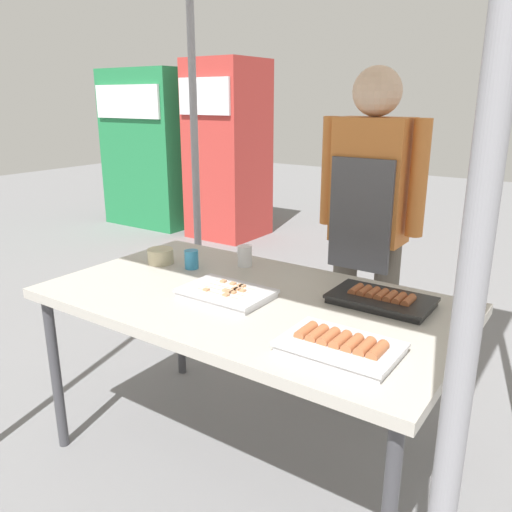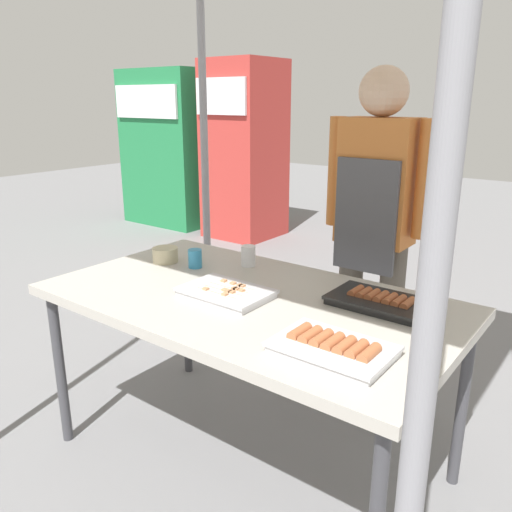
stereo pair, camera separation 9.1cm
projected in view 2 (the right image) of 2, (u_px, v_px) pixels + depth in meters
The scene contains 11 objects.
ground_plane at pixel (249, 458), 2.23m from camera, with size 18.00×18.00×0.00m, color slate.
stall_table at pixel (248, 308), 2.03m from camera, with size 1.60×0.90×0.75m.
tray_grilled_sausages at pixel (381, 301), 1.90m from camera, with size 0.37×0.22×0.05m.
tray_meat_skewers at pixel (226, 293), 2.00m from camera, with size 0.34×0.23×0.04m.
tray_pork_links at pixel (333, 347), 1.55m from camera, with size 0.35×0.24×0.06m.
condiment_bowl at pixel (165, 255), 2.42m from camera, with size 0.12×0.12×0.07m, color #BFB28C.
drink_cup_near_edge at pixel (248, 256), 2.36m from camera, with size 0.07×0.07×0.09m, color white.
drink_cup_by_wok at pixel (195, 258), 2.34m from camera, with size 0.06×0.06×0.08m, color #338CBF.
vendor_woman at pixel (375, 213), 2.45m from camera, with size 0.52×0.23×1.63m.
neighbor_stall_left at pixel (244, 150), 5.62m from camera, with size 0.71×0.75×1.88m.
neighbor_stall_right at pixel (168, 148), 6.21m from camera, with size 1.09×0.61×1.81m.
Camera 2 is at (1.16, -1.48, 1.49)m, focal length 36.37 mm.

